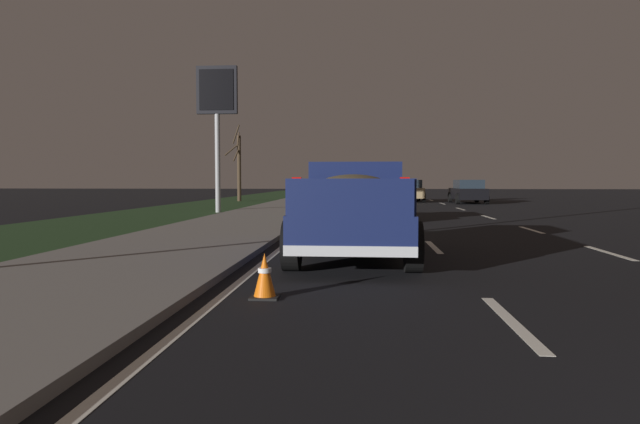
{
  "coord_description": "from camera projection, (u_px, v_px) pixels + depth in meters",
  "views": [
    {
      "loc": [
        -1.67,
        3.32,
        1.5
      ],
      "look_at": [
        8.73,
        4.13,
        0.92
      ],
      "focal_mm": 31.88,
      "sensor_mm": 36.0,
      "label": 1
    }
  ],
  "objects": [
    {
      "name": "ground",
      "position": [
        430.0,
        210.0,
        28.37
      ],
      "size": [
        144.0,
        144.0,
        0.0
      ],
      "primitive_type": "plane",
      "color": "black"
    },
    {
      "name": "sidewalk_shoulder",
      "position": [
        283.0,
        209.0,
        28.94
      ],
      "size": [
        108.0,
        4.0,
        0.12
      ],
      "primitive_type": "cube",
      "color": "slate",
      "rests_on": "ground"
    },
    {
      "name": "grass_verge",
      "position": [
        187.0,
        209.0,
        29.33
      ],
      "size": [
        108.0,
        6.0,
        0.01
      ],
      "primitive_type": "cube",
      "color": "#1E3819",
      "rests_on": "ground"
    },
    {
      "name": "lane_markings",
      "position": [
        368.0,
        207.0,
        31.88
      ],
      "size": [
        108.04,
        7.04,
        0.01
      ],
      "color": "silver",
      "rests_on": "ground"
    },
    {
      "name": "pickup_truck",
      "position": [
        355.0,
        207.0,
        11.13
      ],
      "size": [
        5.44,
        2.32,
        1.87
      ],
      "color": "#141E4C",
      "rests_on": "ground"
    },
    {
      "name": "sedan_green",
      "position": [
        365.0,
        199.0,
        21.35
      ],
      "size": [
        4.43,
        2.06,
        1.54
      ],
      "color": "#14592D",
      "rests_on": "ground"
    },
    {
      "name": "sedan_tan",
      "position": [
        408.0,
        191.0,
        40.15
      ],
      "size": [
        4.44,
        2.08,
        1.54
      ],
      "color": "#9E845B",
      "rests_on": "ground"
    },
    {
      "name": "sedan_black",
      "position": [
        468.0,
        191.0,
        37.23
      ],
      "size": [
        4.42,
        2.05,
        1.54
      ],
      "color": "black",
      "rests_on": "ground"
    },
    {
      "name": "gas_price_sign",
      "position": [
        217.0,
        103.0,
        26.29
      ],
      "size": [
        0.27,
        1.9,
        6.78
      ],
      "color": "#99999E",
      "rests_on": "ground"
    },
    {
      "name": "bare_tree_far",
      "position": [
        239.0,
        165.0,
        40.97
      ],
      "size": [
        1.74,
        1.04,
        5.53
      ],
      "color": "#423323",
      "rests_on": "ground"
    },
    {
      "name": "traffic_cone_near",
      "position": [
        265.0,
        276.0,
        7.23
      ],
      "size": [
        0.36,
        0.36,
        0.58
      ],
      "color": "black",
      "rests_on": "ground"
    }
  ]
}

